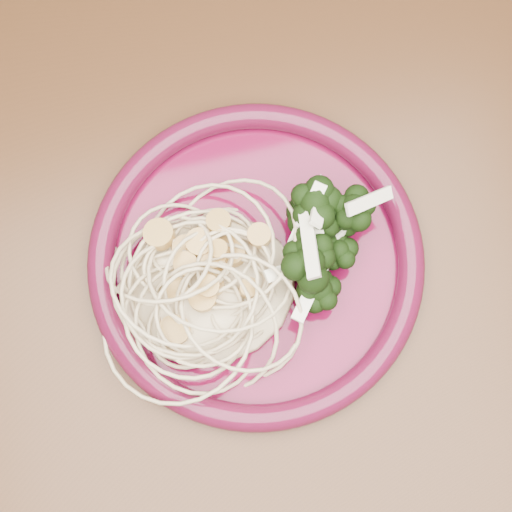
{
  "coord_description": "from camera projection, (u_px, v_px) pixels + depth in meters",
  "views": [
    {
      "loc": [
        -0.12,
        -0.15,
        1.25
      ],
      "look_at": [
        -0.09,
        -0.04,
        0.77
      ],
      "focal_mm": 50.0,
      "sensor_mm": 36.0,
      "label": 1
    }
  ],
  "objects": [
    {
      "name": "dinner_plate",
      "position": [
        256.0,
        260.0,
        0.51
      ],
      "size": [
        0.3,
        0.3,
        0.02
      ],
      "rotation": [
        0.0,
        0.0,
        0.31
      ],
      "color": "#540724",
      "rests_on": "dining_table"
    },
    {
      "name": "onion_garnish",
      "position": [
        318.0,
        206.0,
        0.47
      ],
      "size": [
        0.07,
        0.09,
        0.05
      ],
      "primitive_type": null,
      "rotation": [
        0.0,
        0.0,
        0.31
      ],
      "color": "#F0ECCE",
      "rests_on": "broccoli_pile"
    },
    {
      "name": "broccoli_pile",
      "position": [
        315.0,
        218.0,
        0.5
      ],
      "size": [
        0.11,
        0.14,
        0.04
      ],
      "primitive_type": "ellipsoid",
      "rotation": [
        0.0,
        0.0,
        0.31
      ],
      "color": "black",
      "rests_on": "dinner_plate"
    },
    {
      "name": "scallop_cluster",
      "position": [
        204.0,
        276.0,
        0.46
      ],
      "size": [
        0.13,
        0.13,
        0.03
      ],
      "primitive_type": null,
      "rotation": [
        0.0,
        0.0,
        0.31
      ],
      "color": "tan",
      "rests_on": "spaghetti_pile"
    },
    {
      "name": "spaghetti_pile",
      "position": [
        207.0,
        286.0,
        0.49
      ],
      "size": [
        0.15,
        0.14,
        0.03
      ],
      "primitive_type": "ellipsoid",
      "rotation": [
        0.0,
        0.0,
        0.31
      ],
      "color": "#C6B58B",
      "rests_on": "dinner_plate"
    },
    {
      "name": "dining_table",
      "position": [
        348.0,
        226.0,
        0.62
      ],
      "size": [
        1.2,
        0.8,
        0.75
      ],
      "color": "#472814",
      "rests_on": "ground"
    }
  ]
}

